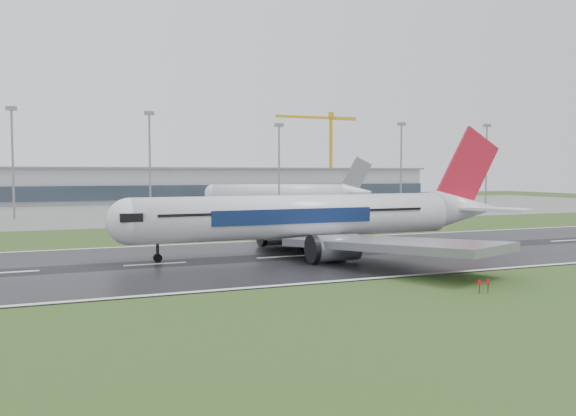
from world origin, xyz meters
name	(u,v)px	position (x,y,z in m)	size (l,w,h in m)	color
ground	(393,251)	(0.00, 0.00, 0.00)	(520.00, 520.00, 0.00)	#2B481A
runway	(393,251)	(0.00, 0.00, 0.05)	(400.00, 45.00, 0.10)	black
apron	(211,209)	(0.00, 125.00, 0.04)	(400.00, 130.00, 0.08)	slate
terminal	(178,185)	(0.00, 185.00, 7.50)	(240.00, 36.00, 15.00)	#91959C
main_airliner	(327,190)	(-11.42, 2.25, 10.50)	(70.46, 67.11, 20.80)	white
parked_airliner	(285,184)	(26.33, 117.22, 9.34)	(63.17, 58.81, 18.51)	white
tower_crane	(331,155)	(85.66, 200.00, 22.86)	(46.44, 2.53, 45.71)	gold
floodmast_1	(13,165)	(-64.29, 100.00, 15.54)	(0.64, 0.64, 31.09)	gray
floodmast_2	(150,166)	(-25.60, 100.00, 15.59)	(0.64, 0.64, 31.18)	gray
floodmast_3	(279,170)	(17.47, 100.00, 14.41)	(0.64, 0.64, 28.82)	gray
floodmast_4	(401,167)	(65.67, 100.00, 15.32)	(0.64, 0.64, 30.64)	gray
floodmast_5	(486,167)	(104.91, 100.00, 15.65)	(0.64, 0.64, 31.31)	gray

